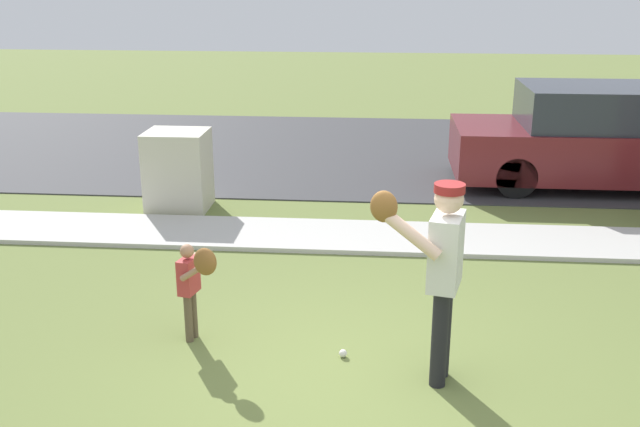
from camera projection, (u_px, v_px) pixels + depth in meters
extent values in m
plane|color=olive|center=(362.00, 241.00, 9.59)|extent=(48.00, 48.00, 0.00)
cube|color=beige|center=(362.00, 237.00, 9.67)|extent=(36.00, 1.20, 0.06)
cube|color=#38383A|center=(370.00, 151.00, 14.41)|extent=(36.00, 6.80, 0.02)
cylinder|color=black|center=(440.00, 339.00, 6.12)|extent=(0.14, 0.14, 0.88)
cylinder|color=black|center=(443.00, 329.00, 6.27)|extent=(0.14, 0.14, 0.88)
cube|color=silver|center=(446.00, 251.00, 5.96)|extent=(0.33, 0.47, 0.62)
sphere|color=beige|center=(449.00, 199.00, 5.82)|extent=(0.24, 0.24, 0.24)
cylinder|color=maroon|center=(450.00, 188.00, 5.79)|extent=(0.25, 0.25, 0.07)
cylinder|color=beige|center=(409.00, 232.00, 5.73)|extent=(0.55, 0.22, 0.42)
ellipsoid|color=brown|center=(384.00, 207.00, 5.73)|extent=(0.25, 0.19, 0.26)
cylinder|color=beige|center=(451.00, 239.00, 6.19)|extent=(0.10, 0.10, 0.59)
cylinder|color=brown|center=(193.00, 314.00, 7.01)|extent=(0.08, 0.08, 0.49)
cylinder|color=brown|center=(189.00, 318.00, 6.92)|extent=(0.08, 0.08, 0.49)
cube|color=#B73838|center=(188.00, 276.00, 6.83)|extent=(0.18, 0.26, 0.34)
sphere|color=#A87A5B|center=(187.00, 251.00, 6.76)|extent=(0.13, 0.13, 0.13)
cylinder|color=#A87A5B|center=(196.00, 269.00, 6.96)|extent=(0.06, 0.06, 0.32)
cylinder|color=#A87A5B|center=(194.00, 271.00, 6.62)|extent=(0.30, 0.12, 0.23)
ellipsoid|color=brown|center=(205.00, 262.00, 6.55)|extent=(0.25, 0.19, 0.26)
sphere|color=white|center=(343.00, 353.00, 6.69)|extent=(0.07, 0.07, 0.07)
cube|color=beige|center=(178.00, 170.00, 10.77)|extent=(0.88, 0.79, 1.17)
cube|color=maroon|center=(599.00, 150.00, 11.92)|extent=(4.70, 1.90, 0.80)
cube|color=#2D333D|center=(605.00, 106.00, 11.69)|extent=(2.58, 1.75, 0.65)
cylinder|color=black|center=(516.00, 177.00, 11.32)|extent=(0.64, 0.22, 0.64)
cylinder|color=black|center=(500.00, 152.00, 12.91)|extent=(0.64, 0.22, 0.64)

